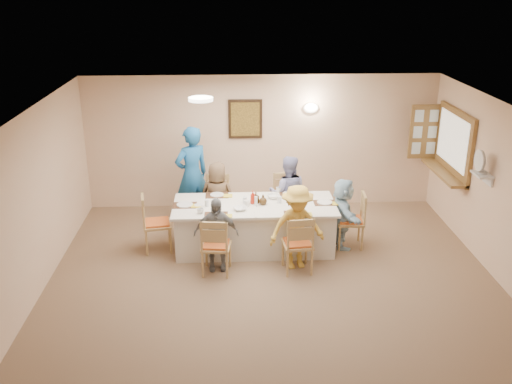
{
  "coord_description": "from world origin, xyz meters",
  "views": [
    {
      "loc": [
        -0.59,
        -6.74,
        4.13
      ],
      "look_at": [
        -0.2,
        1.4,
        1.05
      ],
      "focal_mm": 40.0,
      "sensor_mm": 36.0,
      "label": 1
    }
  ],
  "objects_px": {
    "dining_table": "(254,226)",
    "diner_right_end": "(343,213)",
    "chair_right_end": "(350,220)",
    "diner_front_right": "(297,227)",
    "chair_front_right": "(297,243)",
    "chair_front_left": "(216,245)",
    "chair_back_left": "(218,203)",
    "condiment_ketchup": "(253,197)",
    "diner_back_right": "(288,194)",
    "diner_front_left": "(216,234)",
    "serving_hatch": "(454,143)",
    "chair_left_end": "(157,223)",
    "chair_back_right": "(287,202)",
    "caregiver": "(192,175)",
    "desk_fan": "(482,165)",
    "diner_back_left": "(217,197)"
  },
  "relations": [
    {
      "from": "desk_fan",
      "to": "chair_front_right",
      "type": "relative_size",
      "value": 0.33
    },
    {
      "from": "serving_hatch",
      "to": "chair_left_end",
      "type": "relative_size",
      "value": 1.58
    },
    {
      "from": "desk_fan",
      "to": "diner_back_left",
      "type": "relative_size",
      "value": 0.24
    },
    {
      "from": "chair_back_right",
      "to": "desk_fan",
      "type": "bearing_deg",
      "value": -33.95
    },
    {
      "from": "chair_back_right",
      "to": "dining_table",
      "type": "bearing_deg",
      "value": -134.03
    },
    {
      "from": "diner_front_left",
      "to": "condiment_ketchup",
      "type": "xyz_separation_m",
      "value": [
        0.57,
        0.71,
        0.3
      ]
    },
    {
      "from": "diner_back_left",
      "to": "diner_back_right",
      "type": "distance_m",
      "value": 1.2
    },
    {
      "from": "chair_back_left",
      "to": "condiment_ketchup",
      "type": "height_order",
      "value": "condiment_ketchup"
    },
    {
      "from": "chair_front_right",
      "to": "chair_right_end",
      "type": "relative_size",
      "value": 1.0
    },
    {
      "from": "chair_left_end",
      "to": "caregiver",
      "type": "height_order",
      "value": "caregiver"
    },
    {
      "from": "serving_hatch",
      "to": "chair_back_right",
      "type": "xyz_separation_m",
      "value": [
        -2.82,
        0.02,
        -1.03
      ]
    },
    {
      "from": "desk_fan",
      "to": "chair_left_end",
      "type": "height_order",
      "value": "desk_fan"
    },
    {
      "from": "chair_right_end",
      "to": "diner_right_end",
      "type": "xyz_separation_m",
      "value": [
        -0.13,
        0.0,
        0.12
      ]
    },
    {
      "from": "chair_front_left",
      "to": "chair_right_end",
      "type": "relative_size",
      "value": 0.99
    },
    {
      "from": "desk_fan",
      "to": "diner_right_end",
      "type": "height_order",
      "value": "desk_fan"
    },
    {
      "from": "chair_front_right",
      "to": "diner_back_left",
      "type": "distance_m",
      "value": 1.91
    },
    {
      "from": "chair_back_right",
      "to": "diner_right_end",
      "type": "height_order",
      "value": "diner_right_end"
    },
    {
      "from": "condiment_ketchup",
      "to": "serving_hatch",
      "type": "bearing_deg",
      "value": 12.33
    },
    {
      "from": "dining_table",
      "to": "chair_left_end",
      "type": "bearing_deg",
      "value": 180.0
    },
    {
      "from": "diner_back_right",
      "to": "diner_front_left",
      "type": "height_order",
      "value": "diner_back_right"
    },
    {
      "from": "chair_left_end",
      "to": "chair_front_left",
      "type": "bearing_deg",
      "value": -139.28
    },
    {
      "from": "diner_back_right",
      "to": "caregiver",
      "type": "height_order",
      "value": "caregiver"
    },
    {
      "from": "chair_right_end",
      "to": "diner_back_right",
      "type": "relative_size",
      "value": 0.69
    },
    {
      "from": "diner_front_right",
      "to": "chair_front_right",
      "type": "bearing_deg",
      "value": -101.97
    },
    {
      "from": "chair_back_left",
      "to": "chair_right_end",
      "type": "xyz_separation_m",
      "value": [
        2.15,
        -0.8,
        -0.01
      ]
    },
    {
      "from": "desk_fan",
      "to": "diner_front_right",
      "type": "xyz_separation_m",
      "value": [
        -2.71,
        -0.11,
        -0.9
      ]
    },
    {
      "from": "serving_hatch",
      "to": "chair_back_right",
      "type": "relative_size",
      "value": 1.58
    },
    {
      "from": "chair_front_right",
      "to": "diner_front_left",
      "type": "distance_m",
      "value": 1.21
    },
    {
      "from": "chair_back_left",
      "to": "chair_right_end",
      "type": "bearing_deg",
      "value": -19.77
    },
    {
      "from": "diner_front_right",
      "to": "condiment_ketchup",
      "type": "bearing_deg",
      "value": 119.59
    },
    {
      "from": "chair_left_end",
      "to": "desk_fan",
      "type": "bearing_deg",
      "value": -105.87
    },
    {
      "from": "chair_back_left",
      "to": "caregiver",
      "type": "relative_size",
      "value": 0.54
    },
    {
      "from": "chair_front_left",
      "to": "condiment_ketchup",
      "type": "bearing_deg",
      "value": -117.98
    },
    {
      "from": "dining_table",
      "to": "chair_back_right",
      "type": "height_order",
      "value": "chair_back_right"
    },
    {
      "from": "dining_table",
      "to": "diner_right_end",
      "type": "bearing_deg",
      "value": 0.0
    },
    {
      "from": "dining_table",
      "to": "chair_back_left",
      "type": "distance_m",
      "value": 1.0
    },
    {
      "from": "caregiver",
      "to": "diner_front_left",
      "type": "bearing_deg",
      "value": 72.27
    },
    {
      "from": "desk_fan",
      "to": "diner_back_right",
      "type": "xyz_separation_m",
      "value": [
        -2.71,
        1.25,
        -0.88
      ]
    },
    {
      "from": "chair_front_left",
      "to": "diner_right_end",
      "type": "xyz_separation_m",
      "value": [
        2.02,
        0.8,
        0.13
      ]
    },
    {
      "from": "serving_hatch",
      "to": "chair_left_end",
      "type": "height_order",
      "value": "serving_hatch"
    },
    {
      "from": "chair_back_left",
      "to": "caregiver",
      "type": "bearing_deg",
      "value": 142.77
    },
    {
      "from": "chair_back_left",
      "to": "diner_right_end",
      "type": "xyz_separation_m",
      "value": [
        2.02,
        -0.8,
        0.11
      ]
    },
    {
      "from": "chair_right_end",
      "to": "chair_back_left",
      "type": "bearing_deg",
      "value": -106.36
    },
    {
      "from": "chair_left_end",
      "to": "condiment_ketchup",
      "type": "height_order",
      "value": "condiment_ketchup"
    },
    {
      "from": "chair_back_right",
      "to": "serving_hatch",
      "type": "bearing_deg",
      "value": -7.58
    },
    {
      "from": "chair_back_right",
      "to": "chair_front_left",
      "type": "xyz_separation_m",
      "value": [
        -1.2,
        -1.6,
        -0.02
      ]
    },
    {
      "from": "chair_back_right",
      "to": "diner_back_left",
      "type": "xyz_separation_m",
      "value": [
        -1.2,
        -0.12,
        0.15
      ]
    },
    {
      "from": "dining_table",
      "to": "diner_back_left",
      "type": "distance_m",
      "value": 0.94
    },
    {
      "from": "chair_front_right",
      "to": "diner_front_left",
      "type": "height_order",
      "value": "diner_front_left"
    },
    {
      "from": "condiment_ketchup",
      "to": "chair_front_right",
      "type": "bearing_deg",
      "value": -52.85
    }
  ]
}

